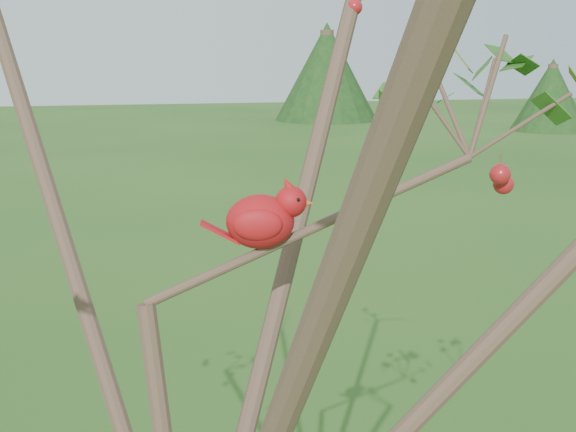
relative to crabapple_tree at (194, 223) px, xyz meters
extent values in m
sphere|color=maroon|center=(0.49, 0.62, 0.38)|extent=(0.04, 0.04, 0.04)
sphere|color=maroon|center=(0.59, 0.07, 0.04)|extent=(0.04, 0.04, 0.04)
sphere|color=maroon|center=(0.61, 0.10, 0.02)|extent=(0.04, 0.04, 0.04)
ellipsoid|color=#AF0F1B|center=(0.13, 0.11, -0.03)|extent=(0.14, 0.12, 0.10)
sphere|color=#AF0F1B|center=(0.19, 0.10, 0.01)|extent=(0.07, 0.07, 0.06)
cone|color=#AF0F1B|center=(0.18, 0.10, 0.04)|extent=(0.05, 0.04, 0.04)
cone|color=#D85914|center=(0.21, 0.09, 0.00)|extent=(0.03, 0.03, 0.02)
ellipsoid|color=black|center=(0.20, 0.09, 0.00)|extent=(0.02, 0.03, 0.03)
cube|color=#AF0F1B|center=(0.06, 0.12, -0.05)|extent=(0.08, 0.04, 0.04)
ellipsoid|color=#AF0F1B|center=(0.14, 0.15, -0.03)|extent=(0.09, 0.04, 0.06)
ellipsoid|color=#AF0F1B|center=(0.12, 0.07, -0.03)|extent=(0.09, 0.04, 0.06)
cylinder|color=#422F23|center=(8.92, 27.04, -0.34)|extent=(0.54, 0.54, 3.57)
cone|color=#123413|center=(8.92, 27.04, -0.19)|extent=(4.17, 4.17, 3.87)
cylinder|color=#422F23|center=(14.99, 20.77, -0.99)|extent=(0.34, 0.34, 2.26)
cone|color=#123413|center=(14.99, 20.77, -0.90)|extent=(2.64, 2.64, 2.45)
camera|label=1|loc=(-0.14, -1.13, 0.26)|focal=45.00mm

